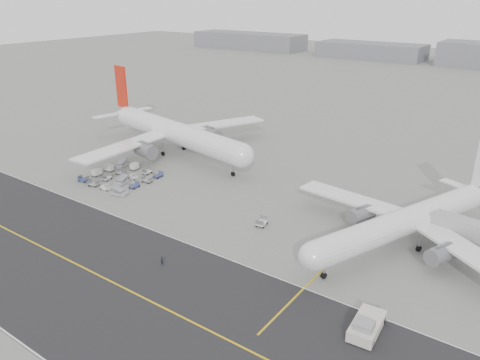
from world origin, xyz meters
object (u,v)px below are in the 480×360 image
Objects in this scene: airliner_b at (408,221)px; jet_bridge at (466,230)px; airliner_a at (173,132)px; pushback_tug at (366,326)px; ground_crew_a at (162,261)px.

airliner_b is 9.41m from jet_bridge.
airliner_a is at bearing 179.49° from jet_bridge.
airliner_b is (68.32, -14.10, -1.29)m from airliner_a.
jet_bridge reaches higher than pushback_tug.
pushback_tug is (3.11, -26.08, -3.71)m from airliner_b.
ground_crew_a is at bearing -177.80° from pushback_tug.
airliner_a is 36.87× the size of ground_crew_a.
airliner_b reaches higher than ground_crew_a.
pushback_tug is at bearing -107.84° from airliner_a.
ground_crew_a is at bearing -127.58° from airliner_a.
airliner_a is 69.78m from airliner_b.
airliner_b is 4.95× the size of pushback_tug.
pushback_tug is (71.43, -40.18, -5.00)m from airliner_a.
jet_bridge reaches higher than ground_crew_a.
airliner_b reaches higher than pushback_tug.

